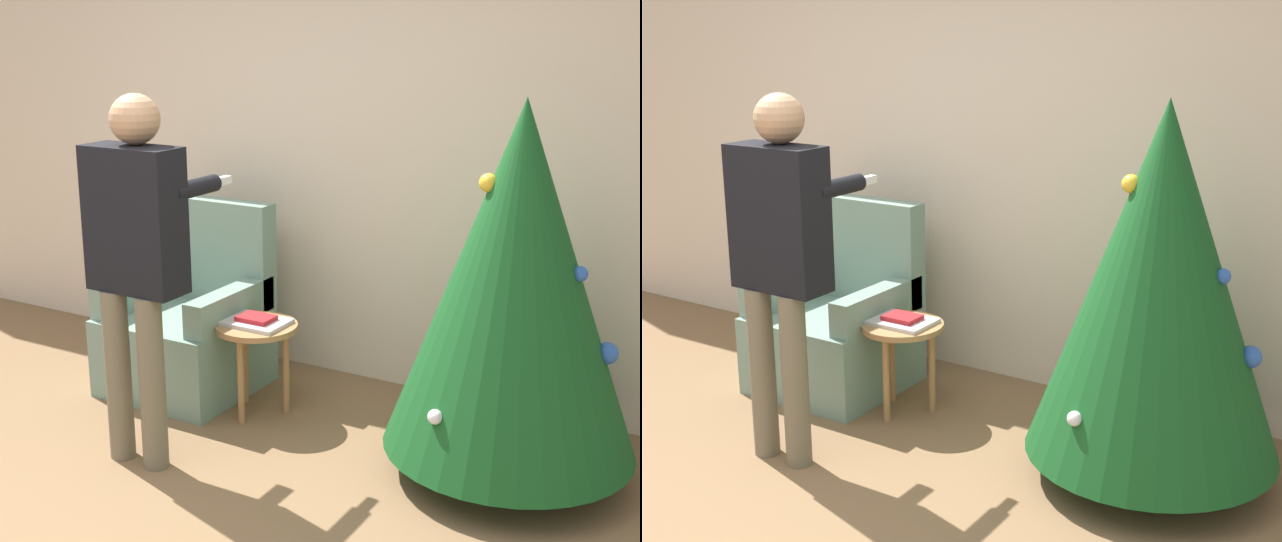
{
  "view_description": "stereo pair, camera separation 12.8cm",
  "coord_description": "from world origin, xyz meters",
  "views": [
    {
      "loc": [
        2.4,
        -2.12,
        2.0
      ],
      "look_at": [
        0.53,
        1.13,
        0.95
      ],
      "focal_mm": 50.0,
      "sensor_mm": 36.0,
      "label": 1
    },
    {
      "loc": [
        2.51,
        -2.05,
        2.0
      ],
      "look_at": [
        0.53,
        1.13,
        0.95
      ],
      "focal_mm": 50.0,
      "sensor_mm": 36.0,
      "label": 2
    }
  ],
  "objects": [
    {
      "name": "person_standing",
      "position": [
        -0.23,
        0.81,
        1.03
      ],
      "size": [
        0.46,
        0.57,
        1.7
      ],
      "color": "#6B604C",
      "rests_on": "ground_plane"
    },
    {
      "name": "armchair",
      "position": [
        -0.58,
        1.62,
        0.34
      ],
      "size": [
        0.76,
        0.74,
        1.03
      ],
      "color": "gray",
      "rests_on": "ground_plane"
    },
    {
      "name": "christmas_tree",
      "position": [
        1.3,
        1.51,
        0.92
      ],
      "size": [
        1.13,
        1.13,
        1.7
      ],
      "color": "brown",
      "rests_on": "ground_plane"
    },
    {
      "name": "book",
      "position": [
        -0.05,
        1.49,
        0.52
      ],
      "size": [
        0.18,
        0.14,
        0.02
      ],
      "color": "#B21E23",
      "rests_on": "laptop"
    },
    {
      "name": "side_stool",
      "position": [
        -0.05,
        1.49,
        0.42
      ],
      "size": [
        0.43,
        0.43,
        0.49
      ],
      "color": "#A37547",
      "rests_on": "ground_plane"
    },
    {
      "name": "laptop",
      "position": [
        -0.05,
        1.49,
        0.5
      ],
      "size": [
        0.32,
        0.24,
        0.02
      ],
      "color": "silver",
      "rests_on": "side_stool"
    },
    {
      "name": "wall_back",
      "position": [
        0.0,
        2.23,
        1.35
      ],
      "size": [
        8.0,
        0.06,
        2.7
      ],
      "color": "beige",
      "rests_on": "ground_plane"
    }
  ]
}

